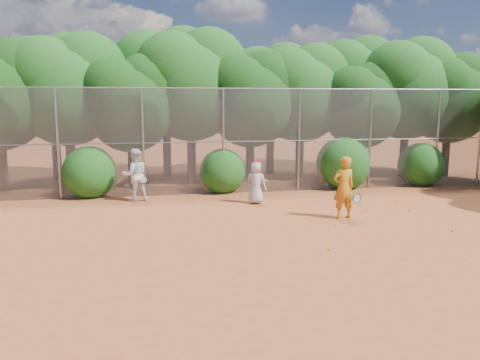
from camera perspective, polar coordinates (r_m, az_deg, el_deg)
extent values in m
plane|color=#A74F25|center=(12.67, 6.56, -6.63)|extent=(80.00, 80.00, 0.00)
cylinder|color=gray|center=(18.01, -21.33, 4.07)|extent=(0.09, 0.09, 4.00)
cylinder|color=gray|center=(17.69, -11.73, 4.44)|extent=(0.09, 0.09, 4.00)
cylinder|color=gray|center=(17.88, -2.04, 4.68)|extent=(0.09, 0.09, 4.00)
cylinder|color=gray|center=(18.56, 7.19, 4.79)|extent=(0.09, 0.09, 4.00)
cylinder|color=gray|center=(19.67, 15.58, 4.79)|extent=(0.09, 0.09, 4.00)
cylinder|color=gray|center=(21.16, 22.93, 4.70)|extent=(0.09, 0.09, 4.00)
cylinder|color=gray|center=(17.99, 1.13, 11.09)|extent=(20.00, 0.05, 0.05)
cylinder|color=gray|center=(18.05, 1.11, 4.74)|extent=(20.00, 0.04, 0.04)
cube|color=slate|center=(18.05, 1.11, 4.74)|extent=(20.00, 0.02, 4.00)
cylinder|color=gray|center=(22.32, 27.24, 4.61)|extent=(0.09, 0.09, 4.00)
cylinder|color=black|center=(20.62, -27.01, 2.03)|extent=(0.38, 0.38, 2.38)
sphere|color=black|center=(20.67, -25.35, 11.31)|extent=(3.05, 3.05, 3.05)
cylinder|color=black|center=(20.53, -19.93, 2.67)|extent=(0.38, 0.38, 2.52)
sphere|color=#164E13|center=(20.41, -20.33, 9.57)|extent=(4.03, 4.03, 4.03)
sphere|color=#164E13|center=(20.72, -18.05, 12.48)|extent=(3.23, 3.23, 3.23)
sphere|color=#164E13|center=(20.26, -22.61, 11.72)|extent=(3.02, 3.02, 3.02)
cylinder|color=black|center=(19.60, -13.00, 2.18)|extent=(0.36, 0.36, 2.17)
sphere|color=black|center=(19.45, -13.24, 8.41)|extent=(3.47, 3.47, 3.47)
sphere|color=black|center=(19.78, -11.24, 11.01)|extent=(2.78, 2.78, 2.78)
sphere|color=black|center=(19.22, -15.19, 10.39)|extent=(2.60, 2.60, 2.60)
cylinder|color=black|center=(20.60, -5.94, 3.42)|extent=(0.39, 0.39, 2.66)
sphere|color=#164E13|center=(20.49, -6.07, 10.68)|extent=(4.26, 4.26, 4.26)
sphere|color=#164E13|center=(21.04, -3.83, 13.58)|extent=(3.40, 3.40, 3.40)
sphere|color=#164E13|center=(20.16, -8.20, 13.08)|extent=(3.19, 3.19, 3.19)
cylinder|color=black|center=(20.38, 1.24, 2.85)|extent=(0.37, 0.37, 2.27)
sphere|color=black|center=(20.24, 1.26, 9.13)|extent=(3.64, 3.64, 3.64)
sphere|color=black|center=(20.77, 3.07, 11.64)|extent=(2.91, 2.91, 2.91)
sphere|color=black|center=(19.86, -0.40, 11.23)|extent=(2.73, 2.73, 2.73)
cylinder|color=black|center=(21.78, 7.28, 3.44)|extent=(0.38, 0.38, 2.45)
sphere|color=#164E13|center=(21.66, 7.41, 9.77)|extent=(3.92, 3.92, 3.92)
sphere|color=#164E13|center=(22.30, 9.11, 12.24)|extent=(3.14, 3.14, 3.14)
sphere|color=#164E13|center=(21.19, 5.90, 11.93)|extent=(2.94, 2.94, 2.94)
cylinder|color=black|center=(21.77, 14.36, 2.76)|extent=(0.36, 0.36, 2.10)
sphere|color=black|center=(21.64, 14.58, 8.17)|extent=(3.36, 3.36, 3.36)
sphere|color=black|center=(22.23, 15.90, 10.31)|extent=(2.69, 2.69, 2.69)
sphere|color=black|center=(21.16, 13.49, 10.01)|extent=(2.52, 2.52, 2.52)
cylinder|color=black|center=(23.42, 19.34, 3.58)|extent=(0.39, 0.39, 2.59)
sphere|color=#164E13|center=(23.32, 19.69, 9.79)|extent=(4.14, 4.14, 4.14)
sphere|color=#164E13|center=(24.13, 21.07, 12.15)|extent=(3.32, 3.32, 3.32)
sphere|color=#164E13|center=(22.72, 18.59, 11.96)|extent=(3.11, 3.11, 3.11)
cylinder|color=black|center=(24.24, 23.79, 3.16)|extent=(0.37, 0.37, 2.31)
sphere|color=black|center=(24.13, 24.15, 8.50)|extent=(3.70, 3.70, 3.70)
sphere|color=black|center=(24.87, 25.24, 10.57)|extent=(2.96, 2.96, 2.96)
sphere|color=black|center=(23.54, 23.34, 10.35)|extent=(2.77, 2.77, 2.77)
cylinder|color=black|center=(22.96, -21.48, 3.39)|extent=(0.39, 0.39, 2.62)
sphere|color=#164E13|center=(22.85, -21.88, 9.81)|extent=(4.20, 4.20, 4.20)
sphere|color=#164E13|center=(23.16, -19.75, 12.52)|extent=(3.36, 3.36, 3.36)
sphere|color=#164E13|center=(22.73, -24.02, 11.80)|extent=(3.15, 3.15, 3.15)
cylinder|color=black|center=(22.73, -8.91, 4.10)|extent=(0.40, 0.40, 2.80)
sphere|color=#164E13|center=(22.64, -9.09, 11.03)|extent=(4.48, 4.48, 4.48)
sphere|color=#164E13|center=(23.18, -6.92, 13.82)|extent=(3.58, 3.58, 3.58)
sphere|color=#164E13|center=(22.34, -11.19, 13.29)|extent=(3.36, 3.36, 3.36)
cylinder|color=black|center=(23.03, 3.69, 3.92)|extent=(0.38, 0.38, 2.52)
sphere|color=#164E13|center=(22.92, 3.76, 10.07)|extent=(4.03, 4.03, 4.03)
sphere|color=#164E13|center=(23.55, 5.49, 12.49)|extent=(3.23, 3.23, 3.23)
sphere|color=#164E13|center=(22.48, 2.19, 12.15)|extent=(3.02, 3.02, 3.02)
cylinder|color=black|center=(25.05, 13.41, 4.38)|extent=(0.40, 0.40, 2.73)
sphere|color=#164E13|center=(24.97, 13.65, 10.50)|extent=(4.37, 4.37, 4.37)
sphere|color=#164E13|center=(25.77, 15.17, 12.83)|extent=(3.49, 3.49, 3.49)
sphere|color=#164E13|center=(24.40, 12.38, 12.63)|extent=(3.28, 3.28, 3.28)
sphere|color=#164E13|center=(18.26, -17.89, 1.17)|extent=(2.00, 2.00, 2.00)
sphere|color=#164E13|center=(18.30, -2.16, 1.33)|extent=(1.80, 1.80, 1.80)
sphere|color=#164E13|center=(19.62, 12.45, 2.26)|extent=(2.20, 2.20, 2.20)
sphere|color=#164E13|center=(21.24, 21.17, 1.97)|extent=(1.90, 1.90, 1.90)
imported|color=orange|center=(14.42, 12.52, -0.93)|extent=(0.74, 0.53, 1.90)
torus|color=black|center=(14.44, 14.06, -2.19)|extent=(0.31, 0.12, 0.30)
cylinder|color=black|center=(14.61, 13.53, -2.11)|extent=(0.10, 0.28, 0.06)
imported|color=silver|center=(16.21, 1.95, -0.32)|extent=(0.86, 0.75, 1.48)
ellipsoid|color=#A81828|center=(16.11, 1.97, 2.13)|extent=(0.22, 0.22, 0.13)
sphere|color=#C7D025|center=(16.07, 3.15, -0.01)|extent=(0.07, 0.07, 0.07)
imported|color=silver|center=(17.04, -12.69, 0.62)|extent=(1.05, 0.90, 1.88)
torus|color=black|center=(16.76, -11.69, 0.02)|extent=(0.35, 0.28, 0.27)
cylinder|color=black|center=(16.94, -11.43, -0.26)|extent=(0.12, 0.25, 0.18)
sphere|color=#C7D025|center=(15.73, 15.14, -3.58)|extent=(0.07, 0.07, 0.07)
sphere|color=#C7D025|center=(16.96, 11.49, -2.49)|extent=(0.07, 0.07, 0.07)
sphere|color=#C7D025|center=(11.48, 10.81, -8.29)|extent=(0.07, 0.07, 0.07)
sphere|color=#C7D025|center=(16.14, 19.92, -3.49)|extent=(0.07, 0.07, 0.07)
sphere|color=#C7D025|center=(13.67, 11.55, -5.41)|extent=(0.07, 0.07, 0.07)
sphere|color=#C7D025|center=(17.31, 18.52, -2.55)|extent=(0.07, 0.07, 0.07)
sphere|color=#C7D025|center=(14.07, 24.46, -5.66)|extent=(0.07, 0.07, 0.07)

